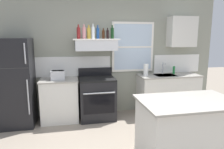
% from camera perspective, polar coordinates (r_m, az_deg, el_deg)
% --- Properties ---
extents(back_wall, '(5.40, 0.11, 2.70)m').
position_cam_1_polar(back_wall, '(4.82, -1.51, 5.20)').
color(back_wall, gray).
rests_on(back_wall, ground_plane).
extents(refrigerator, '(0.70, 0.72, 1.76)m').
position_cam_1_polar(refrigerator, '(4.57, -25.17, -2.10)').
color(refrigerator, black).
rests_on(refrigerator, ground_plane).
extents(counter_left_of_stove, '(0.79, 0.63, 0.91)m').
position_cam_1_polar(counter_left_of_stove, '(4.60, -14.18, -6.78)').
color(counter_left_of_stove, silver).
rests_on(counter_left_of_stove, ground_plane).
extents(toaster, '(0.30, 0.20, 0.19)m').
position_cam_1_polar(toaster, '(4.42, -14.71, -0.13)').
color(toaster, silver).
rests_on(toaster, counter_left_of_stove).
extents(stove_range, '(0.76, 0.69, 1.09)m').
position_cam_1_polar(stove_range, '(4.59, -4.13, -6.40)').
color(stove_range, black).
rests_on(stove_range, ground_plane).
extents(range_hood_shelf, '(0.96, 0.52, 0.24)m').
position_cam_1_polar(range_hood_shelf, '(4.49, -4.49, 8.25)').
color(range_hood_shelf, silver).
extents(bottle_red_label_wine, '(0.07, 0.07, 0.29)m').
position_cam_1_polar(bottle_red_label_wine, '(4.40, -9.21, 11.27)').
color(bottle_red_label_wine, maroon).
rests_on(bottle_red_label_wine, range_hood_shelf).
extents(bottle_rose_pink, '(0.07, 0.07, 0.29)m').
position_cam_1_polar(bottle_rose_pink, '(4.43, -7.71, 11.32)').
color(bottle_rose_pink, '#C67F84').
rests_on(bottle_rose_pink, range_hood_shelf).
extents(bottle_champagne_gold_foil, '(0.08, 0.08, 0.29)m').
position_cam_1_polar(bottle_champagne_gold_foil, '(4.47, -6.40, 11.30)').
color(bottle_champagne_gold_foil, '#B29333').
rests_on(bottle_champagne_gold_foil, range_hood_shelf).
extents(bottle_clear_tall, '(0.06, 0.06, 0.31)m').
position_cam_1_polar(bottle_clear_tall, '(4.43, -5.24, 11.45)').
color(bottle_clear_tall, silver).
rests_on(bottle_clear_tall, range_hood_shelf).
extents(bottle_blue_liqueur, '(0.07, 0.07, 0.29)m').
position_cam_1_polar(bottle_blue_liqueur, '(4.54, -3.93, 11.33)').
color(bottle_blue_liqueur, '#1E478C').
rests_on(bottle_blue_liqueur, range_hood_shelf).
extents(bottle_brown_stout, '(0.06, 0.06, 0.22)m').
position_cam_1_polar(bottle_brown_stout, '(4.50, -2.41, 11.00)').
color(bottle_brown_stout, '#381E0F').
rests_on(bottle_brown_stout, range_hood_shelf).
extents(bottle_balsamic_dark, '(0.06, 0.06, 0.23)m').
position_cam_1_polar(bottle_balsamic_dark, '(4.48, -1.16, 11.04)').
color(bottle_balsamic_dark, black).
rests_on(bottle_balsamic_dark, range_hood_shelf).
extents(bottle_dark_green_wine, '(0.07, 0.07, 0.29)m').
position_cam_1_polar(bottle_dark_green_wine, '(4.56, 0.07, 11.35)').
color(bottle_dark_green_wine, '#143819').
rests_on(bottle_dark_green_wine, range_hood_shelf).
extents(counter_right_with_sink, '(1.43, 0.63, 0.91)m').
position_cam_1_polar(counter_right_with_sink, '(5.12, 15.10, -5.05)').
color(counter_right_with_sink, silver).
rests_on(counter_right_with_sink, ground_plane).
extents(sink_faucet, '(0.03, 0.17, 0.28)m').
position_cam_1_polar(sink_faucet, '(5.03, 13.94, 2.05)').
color(sink_faucet, silver).
rests_on(sink_faucet, counter_right_with_sink).
extents(paper_towel_roll, '(0.11, 0.11, 0.27)m').
position_cam_1_polar(paper_towel_roll, '(4.77, 9.33, 1.28)').
color(paper_towel_roll, white).
rests_on(paper_towel_roll, counter_right_with_sink).
extents(dish_soap_bottle, '(0.06, 0.06, 0.18)m').
position_cam_1_polar(dish_soap_bottle, '(5.18, 16.68, 1.19)').
color(dish_soap_bottle, '#268C3F').
rests_on(dish_soap_bottle, counter_right_with_sink).
extents(kitchen_island, '(1.40, 0.90, 0.91)m').
position_cam_1_polar(kitchen_island, '(3.30, 20.00, -14.21)').
color(kitchen_island, silver).
rests_on(kitchen_island, ground_plane).
extents(upper_cabinet_right, '(0.64, 0.32, 0.70)m').
position_cam_1_polar(upper_cabinet_right, '(5.23, 18.68, 11.09)').
color(upper_cabinet_right, silver).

